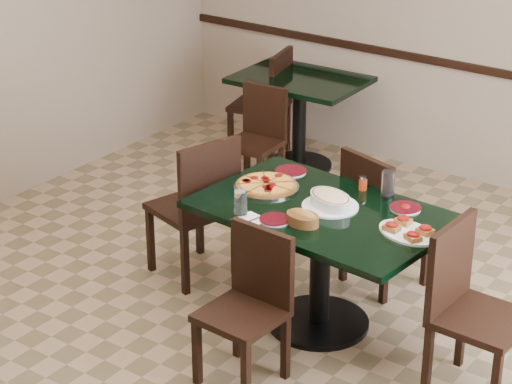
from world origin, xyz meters
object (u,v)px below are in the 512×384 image
Objects in this scene: chair_far at (377,214)px; pepperoni_pizza at (266,185)px; bruschetta_platter at (408,230)px; back_chair_left at (269,98)px; main_table at (321,238)px; bread_basket at (303,218)px; back_table at (300,105)px; chair_left at (200,201)px; lasagna_casserole at (330,200)px; chair_near at (251,299)px; chair_right at (467,301)px; back_chair_near at (258,134)px.

chair_far is 0.75m from pepperoni_pizza.
bruschetta_platter is at bearing -3.39° from pepperoni_pizza.
chair_far is 2.28m from back_chair_left.
pepperoni_pizza reaches higher than main_table.
chair_far is 2.23× the size of bruschetta_platter.
bread_basket is at bearing -140.57° from bruschetta_platter.
chair_far is 4.55× the size of bread_basket.
bread_basket reaches higher than main_table.
back_table is 1.05× the size of chair_left.
main_table is at bearing 102.58° from chair_far.
pepperoni_pizza is at bearing -158.80° from lasagna_casserole.
main_table is 0.65m from chair_near.
pepperoni_pizza is (-1.36, 0.15, 0.24)m from chair_right.
bread_basket reaches higher than back_table.
chair_right is 1.39m from pepperoni_pizza.
chair_left is (0.51, -1.89, 0.01)m from back_table.
chair_near reaches higher than back_table.
back_table is 2.61m from bread_basket.
back_chair_near is 2.22m from bread_basket.
back_chair_near is at bearing -94.50° from back_table.
back_table is 2.63× the size of pepperoni_pizza.
lasagna_casserole is at bearing 106.17° from chair_left.
back_table is 1.20× the size of chair_near.
bread_basket is (-0.92, -0.13, 0.26)m from chair_right.
chair_right is at bearing 159.32° from chair_far.
chair_left is 2.50× the size of pepperoni_pizza.
back_table is at bearing 121.48° from chair_near.
back_chair_left is 2.36m from pepperoni_pizza.
chair_near is at bearing -63.43° from back_table.
chair_far is 2.67× the size of lasagna_casserole.
bruschetta_platter is (0.52, 0.23, -0.02)m from bread_basket.
chair_far reaches higher than lasagna_casserole.
back_chair_left reaches higher than back_table.
chair_far is 2.36× the size of pepperoni_pizza.
chair_right reaches higher than bread_basket.
chair_near is at bearing -94.38° from bread_basket.
main_table is 0.23m from lasagna_casserole.
chair_right is at bearing 101.59° from chair_left.
pepperoni_pizza is (0.49, 0.02, 0.23)m from chair_left.
chair_far is at bearing 49.10° from pepperoni_pizza.
pepperoni_pizza is (-0.42, 0.06, 0.20)m from main_table.
back_table is at bearing 150.96° from bruschetta_platter.
chair_near is at bearing -60.81° from pepperoni_pizza.
lasagna_casserole is (0.03, 0.05, 0.23)m from main_table.
main_table is at bearing -7.96° from pepperoni_pizza.
chair_right is 2.32× the size of bruschetta_platter.
bruschetta_platter is (0.51, -0.05, -0.02)m from lasagna_casserole.
chair_near is 1.06× the size of back_chair_near.
chair_left reaches higher than pepperoni_pizza.
chair_far reaches higher than pepperoni_pizza.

